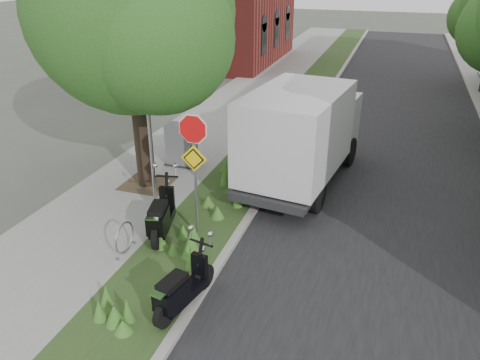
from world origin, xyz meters
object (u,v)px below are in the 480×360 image
(sign_assembly, at_px, (194,152))
(box_truck, at_px, (302,131))
(scooter_near, at_px, (161,220))
(utility_cabinet, at_px, (181,146))
(scooter_far, at_px, (179,294))

(sign_assembly, xyz_separation_m, box_truck, (1.70, 4.00, -0.65))
(scooter_near, height_order, utility_cabinet, utility_cabinet)
(utility_cabinet, bearing_deg, scooter_far, -65.55)
(sign_assembly, distance_m, box_truck, 4.39)
(sign_assembly, bearing_deg, utility_cabinet, 119.55)
(sign_assembly, relative_size, scooter_near, 1.63)
(sign_assembly, height_order, scooter_far, sign_assembly)
(scooter_far, bearing_deg, sign_assembly, 106.03)
(scooter_near, distance_m, scooter_far, 2.78)
(sign_assembly, distance_m, scooter_near, 1.95)
(scooter_far, bearing_deg, scooter_near, 124.11)
(sign_assembly, bearing_deg, scooter_near, -156.94)
(sign_assembly, height_order, scooter_near, sign_assembly)
(scooter_near, height_order, box_truck, box_truck)
(sign_assembly, relative_size, scooter_far, 1.77)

